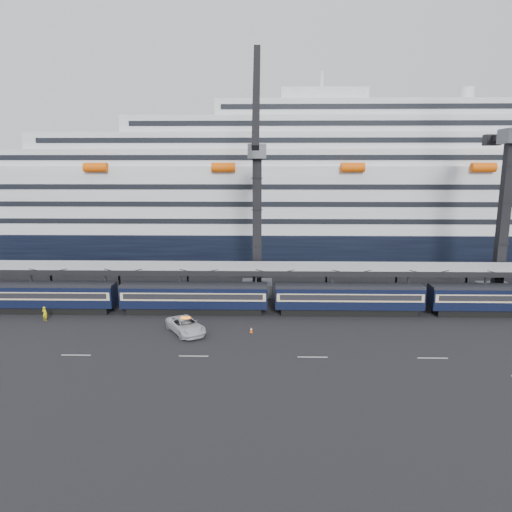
% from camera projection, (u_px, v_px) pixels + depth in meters
% --- Properties ---
extents(ground, '(260.00, 260.00, 0.00)m').
position_uv_depth(ground, '(438.00, 343.00, 49.44)').
color(ground, black).
rests_on(ground, ground).
extents(train, '(133.05, 3.00, 4.05)m').
position_uv_depth(train, '(374.00, 298.00, 58.94)').
color(train, black).
rests_on(train, ground).
extents(canopy, '(130.00, 6.25, 5.53)m').
position_uv_depth(canopy, '(403.00, 268.00, 62.19)').
color(canopy, '#989AA0').
rests_on(canopy, ground).
extents(cruise_ship, '(214.09, 28.84, 34.00)m').
position_uv_depth(cruise_ship, '(353.00, 200.00, 92.28)').
color(cruise_ship, black).
rests_on(cruise_ship, ground).
extents(crane_dark_near, '(4.50, 17.75, 35.08)m').
position_uv_depth(crane_dark_near, '(257.00, 216.00, 65.84)').
color(crane_dark_near, '#45484C').
rests_on(crane_dark_near, ground).
extents(crane_dark_mid, '(4.50, 18.24, 39.64)m').
position_uv_depth(crane_dark_mid, '(506.00, 207.00, 63.87)').
color(crane_dark_mid, '#45484C').
rests_on(crane_dark_mid, ground).
extents(pickup_truck, '(5.86, 6.88, 1.75)m').
position_uv_depth(pickup_truck, '(186.00, 326.00, 52.40)').
color(pickup_truck, '#BBBDC3').
rests_on(pickup_truck, ground).
extents(worker, '(0.76, 0.60, 1.83)m').
position_uv_depth(worker, '(45.00, 314.00, 56.61)').
color(worker, '#DAD10B').
rests_on(worker, ground).
extents(traffic_cone_b, '(0.35, 0.35, 0.69)m').
position_uv_depth(traffic_cone_b, '(251.00, 330.00, 52.66)').
color(traffic_cone_b, '#F35707').
rests_on(traffic_cone_b, ground).
extents(traffic_cone_c, '(0.34, 0.34, 0.68)m').
position_uv_depth(traffic_cone_c, '(188.00, 329.00, 52.84)').
color(traffic_cone_c, '#F35707').
rests_on(traffic_cone_c, ground).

